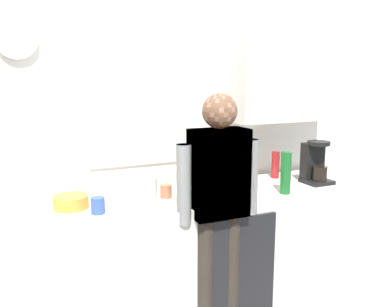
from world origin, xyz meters
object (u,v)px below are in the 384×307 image
at_px(cup_terracotta_mug, 166,191).
at_px(cup_blue_mug, 98,205).
at_px(bottle_green_wine, 286,173).
at_px(person_at_sink, 218,196).
at_px(bottle_olive_oil, 242,170).
at_px(storage_canister, 147,190).
at_px(mixing_bowl, 71,202).
at_px(coffee_maker, 315,164).
at_px(person_guest, 218,196).
at_px(potted_plant, 239,178).
at_px(bottle_red_vinegar, 275,165).

xyz_separation_m(cup_terracotta_mug, cup_blue_mug, (-0.49, -0.14, 0.00)).
xyz_separation_m(bottle_green_wine, person_at_sink, (-0.57, -0.06, -0.08)).
height_order(bottle_olive_oil, storage_canister, bottle_olive_oil).
xyz_separation_m(bottle_green_wine, mixing_bowl, (-1.43, 0.29, -0.11)).
distance_m(coffee_maker, cup_terracotta_mug, 1.21).
distance_m(bottle_green_wine, person_guest, 0.58).
relative_size(potted_plant, storage_canister, 1.35).
bearing_deg(person_guest, bottle_red_vinegar, -166.38).
distance_m(cup_terracotta_mug, person_guest, 0.40).
xyz_separation_m(cup_terracotta_mug, storage_canister, (-0.15, -0.05, 0.04)).
xyz_separation_m(coffee_maker, bottle_red_vinegar, (-0.19, 0.25, -0.04)).
relative_size(cup_terracotta_mug, mixing_bowl, 0.42).
bearing_deg(bottle_olive_oil, cup_terracotta_mug, -175.71).
distance_m(bottle_olive_oil, potted_plant, 0.29).
bearing_deg(bottle_red_vinegar, storage_canister, -169.93).
xyz_separation_m(cup_blue_mug, potted_plant, (0.96, -0.05, 0.08)).
bearing_deg(person_guest, bottle_olive_oil, -154.77).
xyz_separation_m(bottle_red_vinegar, cup_terracotta_mug, (-1.01, -0.15, -0.06)).
bearing_deg(person_guest, potted_plant, -168.78).
distance_m(cup_blue_mug, mixing_bowl, 0.22).
bearing_deg(person_guest, storage_canister, -51.66).
relative_size(bottle_green_wine, cup_blue_mug, 3.00).
height_order(cup_terracotta_mug, storage_canister, storage_canister).
xyz_separation_m(cup_terracotta_mug, mixing_bowl, (-0.63, 0.04, -0.01)).
height_order(bottle_green_wine, person_at_sink, person_at_sink).
bearing_deg(storage_canister, bottle_olive_oil, 7.29).
distance_m(bottle_red_vinegar, potted_plant, 0.65).
bearing_deg(potted_plant, bottle_red_vinegar, 32.22).
distance_m(cup_terracotta_mug, potted_plant, 0.51).
relative_size(cup_blue_mug, potted_plant, 0.43).
bearing_deg(storage_canister, bottle_green_wine, -11.88).
bearing_deg(bottle_red_vinegar, bottle_olive_oil, -164.41).
relative_size(coffee_maker, cup_terracotta_mug, 3.59).
height_order(coffee_maker, cup_terracotta_mug, coffee_maker).
distance_m(coffee_maker, mixing_bowl, 1.83).
distance_m(bottle_red_vinegar, bottle_olive_oil, 0.40).
relative_size(bottle_red_vinegar, cup_terracotta_mug, 2.39).
relative_size(cup_blue_mug, storage_canister, 0.59).
bearing_deg(bottle_red_vinegar, mixing_bowl, -175.88).
height_order(cup_blue_mug, person_at_sink, person_at_sink).
relative_size(cup_blue_mug, person_at_sink, 0.06).
bearing_deg(coffee_maker, cup_terracotta_mug, 175.35).
bearing_deg(bottle_olive_oil, potted_plant, -124.52).
height_order(bottle_green_wine, person_guest, person_guest).
distance_m(person_at_sink, person_guest, 0.00).
height_order(coffee_maker, person_at_sink, person_at_sink).
xyz_separation_m(bottle_red_vinegar, storage_canister, (-1.17, -0.21, -0.02)).
xyz_separation_m(bottle_olive_oil, potted_plant, (-0.16, -0.24, 0.01)).
bearing_deg(mixing_bowl, bottle_olive_oil, 0.49).
height_order(bottle_red_vinegar, bottle_green_wine, bottle_green_wine).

